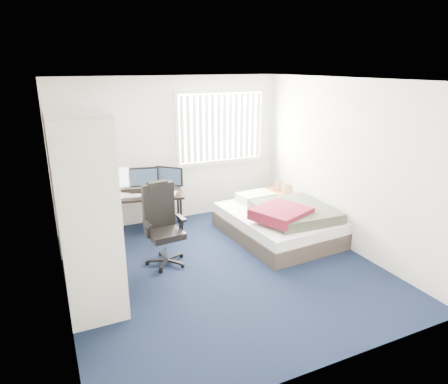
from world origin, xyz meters
TOP-DOWN VIEW (x-y plane):
  - ground at (0.00, 0.00)m, footprint 4.20×4.20m
  - room_shell at (0.00, 0.00)m, footprint 4.20×4.20m
  - window_assembly at (0.90, 2.04)m, footprint 1.72×0.09m
  - closet at (-1.67, 0.27)m, footprint 0.64×1.84m
  - desk at (-0.65, 1.75)m, footprint 1.42×0.89m
  - office_chair at (-0.67, 0.54)m, footprint 0.58×0.58m
  - footstool at (-0.43, 1.63)m, footprint 0.33×0.30m
  - nightstand at (1.75, 1.29)m, footprint 0.52×0.77m
  - bed at (1.26, 0.57)m, footprint 1.53×1.97m
  - pine_box at (-1.65, 0.29)m, footprint 0.44×0.37m

SIDE VIEW (x-z plane):
  - ground at x=0.00m, z-range 0.00..0.00m
  - pine_box at x=-1.65m, z-range 0.00..0.29m
  - footstool at x=-0.43m, z-range 0.06..0.28m
  - bed at x=1.26m, z-range -0.04..0.58m
  - nightstand at x=1.75m, z-range 0.09..0.76m
  - office_chair at x=-0.67m, z-range -0.13..1.01m
  - desk at x=-0.65m, z-range 0.14..1.25m
  - closet at x=-1.67m, z-range 0.24..2.46m
  - room_shell at x=0.00m, z-range -0.59..3.61m
  - window_assembly at x=0.90m, z-range 0.94..2.26m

